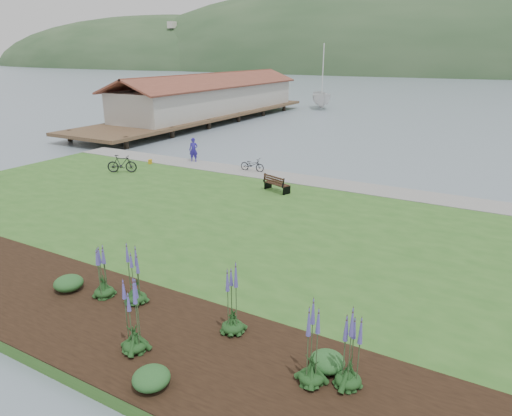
# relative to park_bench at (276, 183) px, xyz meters

# --- Properties ---
(ground) EXTENTS (600.00, 600.00, 0.00)m
(ground) POSITION_rel_park_bench_xyz_m (-0.73, -3.90, -0.88)
(ground) COLOR slate
(ground) RESTS_ON ground
(lawn) EXTENTS (34.00, 20.00, 0.40)m
(lawn) POSITION_rel_park_bench_xyz_m (-0.73, -5.90, -0.68)
(lawn) COLOR #2E5E21
(lawn) RESTS_ON ground
(shoreline_path) EXTENTS (34.00, 2.20, 0.03)m
(shoreline_path) POSITION_rel_park_bench_xyz_m (-0.73, 3.00, -0.46)
(shoreline_path) COLOR gray
(shoreline_path) RESTS_ON lawn
(garden_bed) EXTENTS (24.00, 4.40, 0.04)m
(garden_bed) POSITION_rel_park_bench_xyz_m (2.27, -13.70, -0.46)
(garden_bed) COLOR black
(garden_bed) RESTS_ON lawn
(pier_pavilion) EXTENTS (8.00, 36.00, 5.40)m
(pier_pavilion) POSITION_rel_park_bench_xyz_m (-20.73, 23.62, 1.76)
(pier_pavilion) COLOR #4C3826
(pier_pavilion) RESTS_ON ground
(park_bench) EXTENTS (1.66, 1.10, 0.96)m
(park_bench) POSITION_rel_park_bench_xyz_m (0.00, 0.00, 0.00)
(park_bench) COLOR black
(park_bench) RESTS_ON lawn
(person) EXTENTS (0.85, 0.72, 1.98)m
(person) POSITION_rel_park_bench_xyz_m (-8.30, 3.60, 0.51)
(person) COLOR #2C2095
(person) RESTS_ON lawn
(bicycle_a) EXTENTS (0.67, 1.69, 0.87)m
(bicycle_a) POSITION_rel_park_bench_xyz_m (-3.40, 3.30, -0.04)
(bicycle_a) COLOR black
(bicycle_a) RESTS_ON lawn
(bicycle_b) EXTENTS (1.40, 1.90, 1.13)m
(bicycle_b) POSITION_rel_park_bench_xyz_m (-10.48, -1.06, 0.09)
(bicycle_b) COLOR black
(bicycle_b) RESTS_ON lawn
(sailboat) EXTENTS (14.70, 14.78, 28.29)m
(sailboat) POSITION_rel_park_bench_xyz_m (-13.71, 41.07, -0.88)
(sailboat) COLOR silver
(sailboat) RESTS_ON ground
(pannier) EXTENTS (0.27, 0.33, 0.31)m
(pannier) POSITION_rel_park_bench_xyz_m (-10.58, 1.64, -0.32)
(pannier) COLOR gold
(pannier) RESTS_ON lawn
(echium_0) EXTENTS (0.62, 0.62, 2.36)m
(echium_0) POSITION_rel_park_bench_xyz_m (3.36, -14.45, 0.53)
(echium_0) COLOR #133614
(echium_0) RESTS_ON garden_bed
(echium_1) EXTENTS (0.62, 0.62, 2.39)m
(echium_1) POSITION_rel_park_bench_xyz_m (5.09, -12.51, 0.49)
(echium_1) COLOR #133614
(echium_1) RESTS_ON garden_bed
(echium_2) EXTENTS (0.62, 0.62, 2.22)m
(echium_2) POSITION_rel_park_bench_xyz_m (7.76, -13.33, 0.41)
(echium_2) COLOR #133614
(echium_2) RESTS_ON garden_bed
(echium_3) EXTENTS (0.62, 0.62, 2.27)m
(echium_3) POSITION_rel_park_bench_xyz_m (8.54, -13.02, 0.54)
(echium_3) COLOR #133614
(echium_3) RESTS_ON garden_bed
(echium_4) EXTENTS (0.62, 0.62, 2.02)m
(echium_4) POSITION_rel_park_bench_xyz_m (0.56, -12.87, 0.42)
(echium_4) COLOR #133614
(echium_4) RESTS_ON garden_bed
(echium_5) EXTENTS (0.62, 0.62, 2.11)m
(echium_5) POSITION_rel_park_bench_xyz_m (1.69, -12.64, 0.42)
(echium_5) COLOR #133614
(echium_5) RESTS_ON garden_bed
(shrub_0) EXTENTS (0.92, 0.92, 0.46)m
(shrub_0) POSITION_rel_park_bench_xyz_m (-0.76, -13.13, -0.21)
(shrub_0) COLOR #1E4C21
(shrub_0) RESTS_ON garden_bed
(shrub_1) EXTENTS (0.88, 0.88, 0.44)m
(shrub_1) POSITION_rel_park_bench_xyz_m (4.62, -15.25, -0.22)
(shrub_1) COLOR #1E4C21
(shrub_1) RESTS_ON garden_bed
(shrub_2) EXTENTS (0.86, 0.86, 0.43)m
(shrub_2) POSITION_rel_park_bench_xyz_m (7.91, -12.71, -0.22)
(shrub_2) COLOR #1E4C21
(shrub_2) RESTS_ON garden_bed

